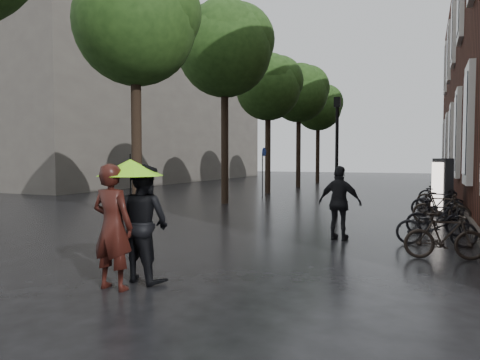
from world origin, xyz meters
The scene contains 11 objects.
ground centered at (0.00, 0.00, 0.00)m, with size 120.00×120.00×0.00m, color black.
bg_building centered at (-22.00, 28.00, 7.00)m, with size 16.00×30.00×14.00m, color #47423D.
street_trees centered at (-3.99, 15.91, 6.34)m, with size 4.33×34.03×8.91m.
person_burgundy centered at (-0.05, 1.05, 0.95)m, with size 0.70×0.46×1.91m, color black.
person_black centered at (0.12, 1.60, 0.94)m, with size 0.92×0.72×1.89m, color black.
lime_umbrella centered at (0.03, 1.39, 1.84)m, with size 1.04×1.04×1.53m.
pedestrian_walking centered at (2.36, 6.43, 0.90)m, with size 1.06×0.44×1.81m, color black.
parked_bicycles centered at (4.66, 10.65, 0.47)m, with size 1.98×11.81×1.01m.
ad_lightbox centered at (4.77, 12.11, 1.00)m, with size 0.30×1.32×1.99m.
lamp_post centered at (1.47, 10.63, 2.47)m, with size 0.21×0.21×4.06m.
cycle_sign centered at (-3.74, 17.41, 1.71)m, with size 0.14×0.47×2.58m.
Camera 1 is at (4.28, -4.05, 1.97)m, focal length 32.00 mm.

